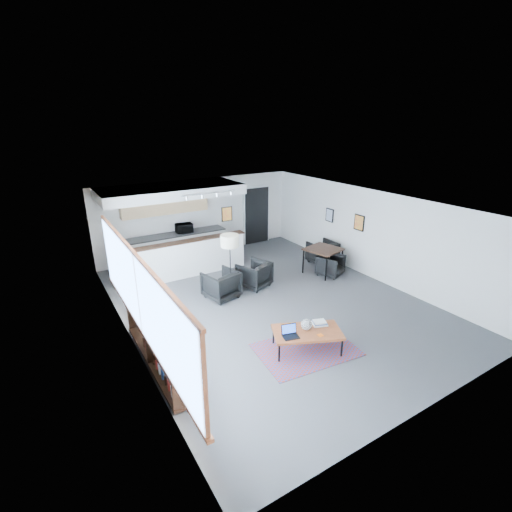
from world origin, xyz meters
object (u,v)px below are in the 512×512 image
microwave (184,227)px  book_stack (320,323)px  floor_lamp (230,243)px  dining_chair_near (331,266)px  armchair_left (221,283)px  armchair_right (254,273)px  dining_chair_far (322,253)px  dining_table (323,251)px  coffee_table (307,332)px  laptop (290,333)px  ceramic_pot (306,325)px

microwave → book_stack: bearing=-81.6°
floor_lamp → dining_chair_near: (3.17, -0.46, -1.15)m
armchair_left → microwave: (0.27, 3.25, 0.70)m
armchair_right → dining_chair_far: (2.84, 0.38, -0.05)m
armchair_right → dining_table: bearing=151.8°
coffee_table → microwave: size_ratio=2.94×
laptop → armchair_left: (-0.02, 3.01, -0.11)m
coffee_table → laptop: bearing=-163.3°
armchair_left → ceramic_pot: bearing=85.6°
armchair_right → laptop: bearing=49.5°
coffee_table → armchair_left: (-0.43, 3.06, -0.01)m
coffee_table → microwave: microwave is taller
coffee_table → ceramic_pot: ceramic_pot is taller
coffee_table → laptop: size_ratio=4.27×
armchair_right → armchair_left: bearing=-14.4°
ceramic_pot → armchair_left: 3.05m
floor_lamp → laptop: bearing=-95.7°
laptop → dining_chair_far: size_ratio=0.52×
armchair_right → book_stack: bearing=62.9°
book_stack → floor_lamp: size_ratio=0.22×
book_stack → armchair_right: armchair_right is taller
coffee_table → armchair_right: bearing=101.9°
armchair_right → floor_lamp: size_ratio=0.48×
ceramic_pot → dining_chair_far: bearing=45.2°
book_stack → laptop: bearing=-179.2°
laptop → dining_table: 4.45m
dining_chair_far → microwave: 4.64m
laptop → ceramic_pot: 0.42m
floor_lamp → microwave: 3.19m
dining_table → dining_chair_far: 0.92m
armchair_left → dining_chair_far: size_ratio=1.18×
coffee_table → armchair_right: (0.67, 3.20, -0.01)m
dining_table → laptop: bearing=-139.4°
coffee_table → dining_chair_far: (3.52, 3.58, -0.07)m
coffee_table → floor_lamp: bearing=115.5°
armchair_left → dining_chair_far: armchair_left is taller
dining_chair_far → dining_table: bearing=48.4°
ceramic_pot → armchair_right: (0.66, 3.15, -0.16)m
armchair_right → dining_chair_far: 2.87m
armchair_right → microwave: bearing=-96.8°
floor_lamp → dining_chair_far: 3.80m
coffee_table → ceramic_pot: bearing=95.0°
floor_lamp → dining_chair_near: bearing=-8.3°
microwave → laptop: bearing=-88.7°
book_stack → floor_lamp: (-0.47, 3.09, 0.96)m
ceramic_pot → book_stack: (0.36, 0.00, -0.07)m
laptop → dining_table: (3.37, 2.89, 0.21)m
armchair_left → dining_table: size_ratio=0.72×
ceramic_pot → floor_lamp: (-0.11, 3.09, 0.89)m
book_stack → dining_chair_far: (3.14, 3.52, -0.14)m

